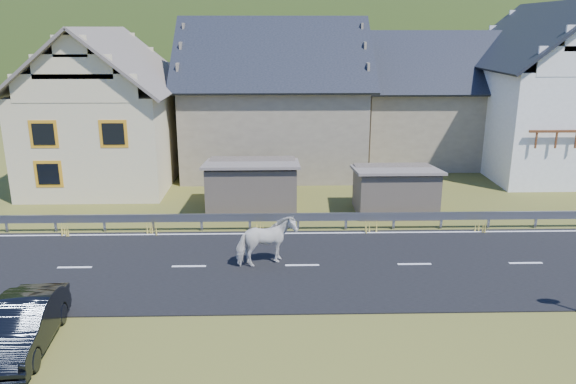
{
  "coord_description": "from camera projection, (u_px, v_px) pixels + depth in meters",
  "views": [
    {
      "loc": [
        -0.94,
        -18.29,
        8.14
      ],
      "look_at": [
        -0.45,
        2.08,
        2.14
      ],
      "focal_mm": 35.0,
      "sensor_mm": 36.0,
      "label": 1
    }
  ],
  "objects": [
    {
      "name": "ground",
      "position": [
        302.0,
        266.0,
        19.86
      ],
      "size": [
        160.0,
        160.0,
        0.0
      ],
      "primitive_type": "plane",
      "color": "#42451C",
      "rests_on": "ground"
    },
    {
      "name": "lane_markings",
      "position": [
        302.0,
        265.0,
        19.85
      ],
      "size": [
        60.0,
        6.6,
        0.01
      ],
      "primitive_type": "cube",
      "color": "silver",
      "rests_on": "road"
    },
    {
      "name": "road",
      "position": [
        302.0,
        266.0,
        19.86
      ],
      "size": [
        60.0,
        7.0,
        0.04
      ],
      "primitive_type": "cube",
      "color": "black",
      "rests_on": "ground"
    },
    {
      "name": "house_stone_a",
      "position": [
        273.0,
        89.0,
        32.91
      ],
      "size": [
        10.8,
        9.8,
        8.9
      ],
      "color": "gray",
      "rests_on": "ground"
    },
    {
      "name": "house_cream",
      "position": [
        105.0,
        101.0,
        29.91
      ],
      "size": [
        7.8,
        9.8,
        8.3
      ],
      "color": "beige",
      "rests_on": "ground"
    },
    {
      "name": "shed_right",
      "position": [
        395.0,
        191.0,
        25.43
      ],
      "size": [
        3.8,
        2.9,
        2.2
      ],
      "primitive_type": "cube",
      "color": "#685C4D",
      "rests_on": "ground"
    },
    {
      "name": "house_stone_b",
      "position": [
        433.0,
        92.0,
        35.17
      ],
      "size": [
        9.8,
        8.8,
        8.1
      ],
      "color": "gray",
      "rests_on": "ground"
    },
    {
      "name": "car",
      "position": [
        23.0,
        325.0,
        14.65
      ],
      "size": [
        1.68,
        4.05,
        1.3
      ],
      "primitive_type": "imported",
      "rotation": [
        0.0,
        0.0,
        0.08
      ],
      "color": "black",
      "rests_on": "ground"
    },
    {
      "name": "house_white",
      "position": [
        552.0,
        83.0,
        32.2
      ],
      "size": [
        8.8,
        10.8,
        9.7
      ],
      "color": "white",
      "rests_on": "ground"
    },
    {
      "name": "conifer_patch",
      "position": [
        27.0,
        37.0,
        122.39
      ],
      "size": [
        76.0,
        50.0,
        28.0
      ],
      "primitive_type": "ellipsoid",
      "color": "black",
      "rests_on": "ground"
    },
    {
      "name": "horse",
      "position": [
        266.0,
        241.0,
        19.65
      ],
      "size": [
        1.69,
        2.29,
        1.76
      ],
      "primitive_type": "imported",
      "rotation": [
        0.0,
        0.0,
        1.98
      ],
      "color": "silver",
      "rests_on": "road"
    },
    {
      "name": "shed_left",
      "position": [
        252.0,
        187.0,
        25.74
      ],
      "size": [
        4.3,
        3.3,
        2.4
      ],
      "primitive_type": "cube",
      "color": "#685C4D",
      "rests_on": "ground"
    },
    {
      "name": "guardrail",
      "position": [
        298.0,
        217.0,
        23.23
      ],
      "size": [
        28.1,
        0.09,
        0.75
      ],
      "color": "#93969B",
      "rests_on": "ground"
    },
    {
      "name": "mountain",
      "position": [
        291.0,
        110.0,
        198.24
      ],
      "size": [
        440.0,
        280.0,
        260.0
      ],
      "primitive_type": "ellipsoid",
      "color": "#233C16",
      "rests_on": "ground"
    }
  ]
}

